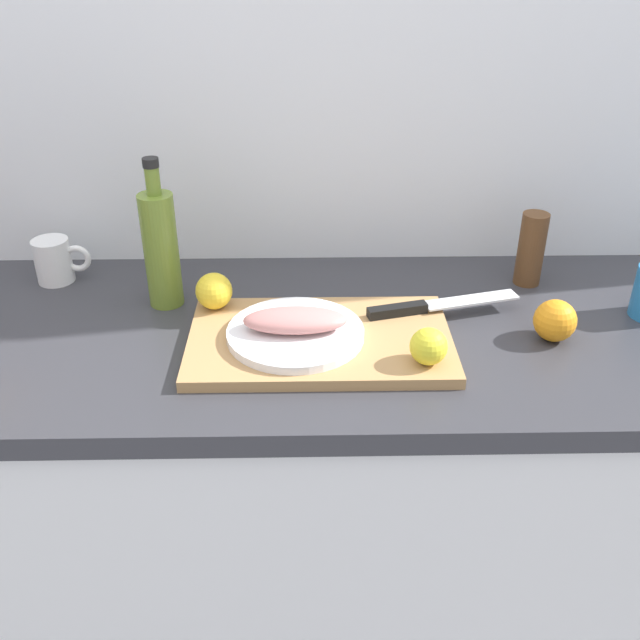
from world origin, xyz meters
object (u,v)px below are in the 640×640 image
cutting_board (320,340)px  pepper_mill (531,249)px  chef_knife (425,306)px  white_plate (295,333)px  fish_fillet (295,320)px  lemon_0 (429,346)px  coffee_mug_1 (55,260)px  olive_oil_bottle (161,247)px

cutting_board → pepper_mill: pepper_mill is taller
cutting_board → chef_knife: size_ratio=1.56×
white_plate → fish_fillet: fish_fillet is taller
cutting_board → fish_fillet: size_ratio=2.56×
pepper_mill → chef_knife: bearing=-147.0°
lemon_0 → coffee_mug_1: bearing=153.6°
chef_knife → olive_oil_bottle: bearing=156.4°
chef_knife → coffee_mug_1: coffee_mug_1 is taller
fish_fillet → olive_oil_bottle: 0.30m
olive_oil_bottle → coffee_mug_1: bearing=157.4°
lemon_0 → olive_oil_bottle: (-0.46, 0.25, 0.07)m
chef_knife → cutting_board: bearing=-171.4°
chef_knife → coffee_mug_1: bearing=151.8°
fish_fillet → olive_oil_bottle: size_ratio=0.62×
chef_knife → lemon_0: size_ratio=4.73×
lemon_0 → pepper_mill: 0.40m
olive_oil_bottle → coffee_mug_1: size_ratio=2.53×
lemon_0 → pepper_mill: (0.25, 0.32, 0.02)m
cutting_board → chef_knife: bearing=23.1°
chef_knife → white_plate: bearing=-174.1°
cutting_board → fish_fillet: 0.06m
olive_oil_bottle → pepper_mill: 0.71m
white_plate → chef_knife: size_ratio=0.81×
white_plate → lemon_0: size_ratio=3.85×
chef_knife → olive_oil_bottle: size_ratio=1.02×
chef_knife → lemon_0: (-0.02, -0.17, 0.02)m
cutting_board → chef_knife: 0.21m
lemon_0 → olive_oil_bottle: size_ratio=0.22×
lemon_0 → cutting_board: bearing=152.7°
fish_fillet → pepper_mill: pepper_mill is taller
cutting_board → chef_knife: chef_knife is taller
white_plate → olive_oil_bottle: olive_oil_bottle is taller
coffee_mug_1 → cutting_board: bearing=-26.1°
fish_fillet → cutting_board: bearing=7.0°
fish_fillet → pepper_mill: (0.46, 0.23, 0.02)m
fish_fillet → chef_knife: size_ratio=0.61×
lemon_0 → white_plate: bearing=158.7°
white_plate → pepper_mill: 0.52m
white_plate → coffee_mug_1: bearing=151.5°
white_plate → olive_oil_bottle: size_ratio=0.83×
pepper_mill → white_plate: bearing=-153.0°
chef_knife → fish_fillet: bearing=-174.1°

